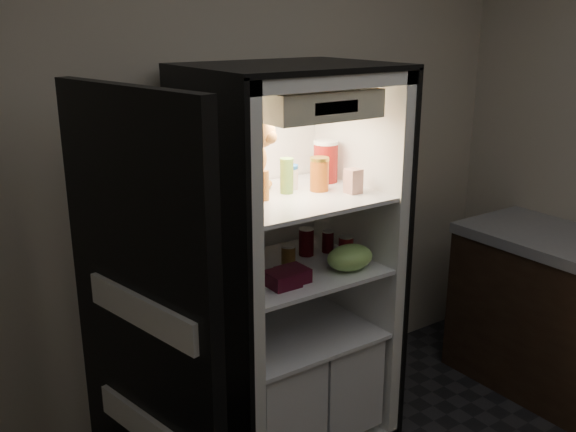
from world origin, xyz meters
name	(u,v)px	position (x,y,z in m)	size (l,w,h in m)	color
room_shell	(567,183)	(0.00, 0.00, 1.62)	(3.60, 3.60, 3.60)	white
refrigerator	(286,291)	(0.00, 1.38, 0.79)	(0.90, 0.72, 1.88)	white
fridge_door	(144,337)	(-0.84, 1.11, 0.91)	(0.23, 0.86, 1.85)	black
tabby_cat	(240,164)	(-0.22, 1.42, 1.44)	(0.38, 0.41, 0.41)	#B95F17
parmesan_shaker	(287,176)	(0.00, 1.37, 1.37)	(0.06, 0.06, 0.16)	#227E36
mayo_tub	(289,177)	(0.05, 1.43, 1.35)	(0.08, 0.08, 0.11)	white
salsa_jar	(319,174)	(0.15, 1.32, 1.37)	(0.09, 0.09, 0.16)	#9C190E
pepper_jar	(326,161)	(0.28, 1.44, 1.39)	(0.12, 0.12, 0.20)	maroon
cream_carton	(353,181)	(0.25, 1.19, 1.35)	(0.07, 0.07, 0.11)	white
soda_can_a	(306,242)	(0.15, 1.41, 1.01)	(0.08, 0.08, 0.14)	black
soda_can_b	(328,241)	(0.26, 1.39, 0.99)	(0.06, 0.06, 0.11)	black
soda_can_c	(346,249)	(0.24, 1.22, 1.01)	(0.07, 0.07, 0.13)	black
condiment_jar	(288,254)	(0.01, 1.37, 0.99)	(0.07, 0.07, 0.09)	brown
grape_bag	(350,257)	(0.20, 1.14, 1.00)	(0.24, 0.17, 0.12)	#84BA57
berry_box_left	(282,279)	(-0.17, 1.16, 0.97)	(0.13, 0.13, 0.07)	#510D1F
berry_box_right	(293,275)	(-0.10, 1.18, 0.97)	(0.13, 0.13, 0.06)	#510D1F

